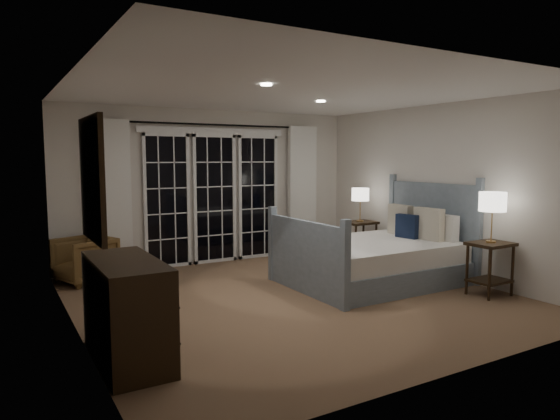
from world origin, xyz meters
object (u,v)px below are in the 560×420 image
armchair (85,260)px  dresser (127,310)px  lamp_right (360,195)px  bed (376,258)px  lamp_left (493,202)px  nightstand_left (490,260)px  nightstand_right (360,235)px

armchair → dresser: dresser is taller
lamp_right → armchair: 4.37m
bed → armchair: (-3.51, 2.00, -0.02)m
armchair → lamp_left: bearing=32.2°
bed → armchair: bed is taller
lamp_left → armchair: lamp_left is taller
nightstand_left → lamp_right: lamp_right is taller
nightstand_left → lamp_left: (0.00, 0.00, 0.73)m
lamp_left → lamp_right: 2.47m
dresser → bed: bearing=15.3°
lamp_left → lamp_right: bearing=91.4°
nightstand_right → lamp_left: 2.58m
lamp_left → bed: bearing=121.9°
nightstand_left → dresser: bearing=176.9°
nightstand_right → lamp_left: lamp_left is taller
lamp_right → dresser: 4.94m
lamp_right → nightstand_left: bearing=-88.6°
lamp_right → lamp_left: bearing=-88.6°
nightstand_left → lamp_left: 0.73m
nightstand_right → armchair: 4.30m
lamp_left → nightstand_right: bearing=91.4°
lamp_left → lamp_right: size_ratio=1.13×
armchair → lamp_right: bearing=59.0°
armchair → dresser: bearing=-23.2°
bed → dresser: bearing=-164.7°
nightstand_right → lamp_right: size_ratio=1.20×
dresser → lamp_left: bearing=-3.1°
nightstand_left → dresser: size_ratio=0.55×
nightstand_right → dresser: size_ratio=0.54×
nightstand_right → armchair: bearing=169.7°
bed → dresser: size_ratio=1.88×
lamp_left → dresser: (-4.42, 0.24, -0.74)m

